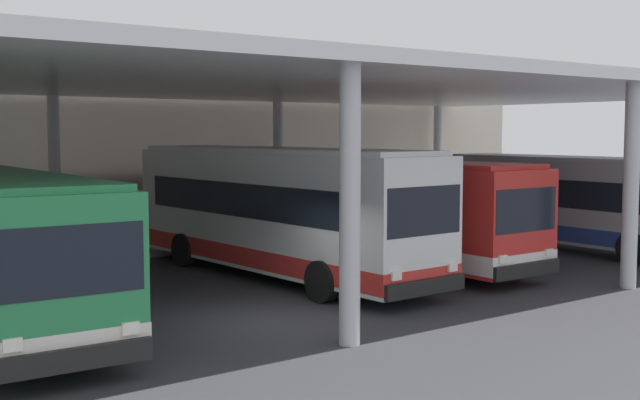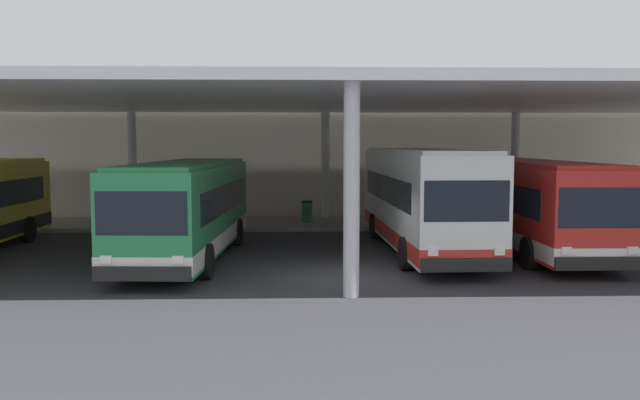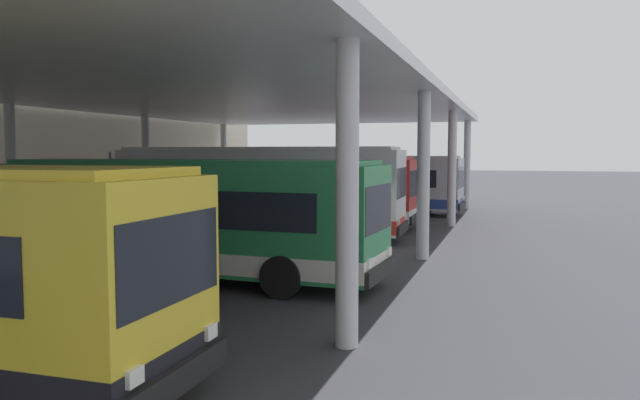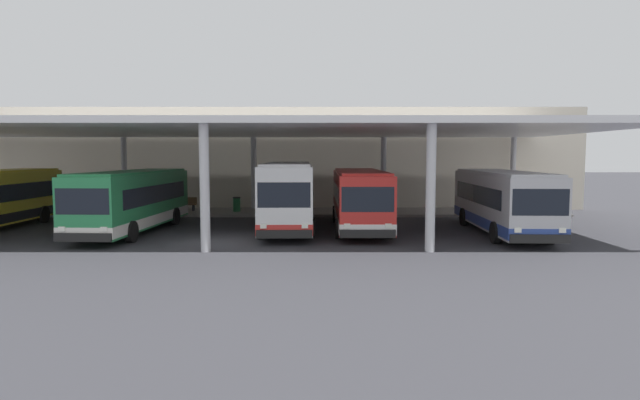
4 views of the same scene
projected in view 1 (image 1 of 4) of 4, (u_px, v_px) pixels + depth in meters
The scene contains 9 objects.
ground_plane at pixel (275, 320), 17.26m from camera, with size 200.00×200.00×0.00m, color #333338.
platform_kerb at pixel (75, 252), 26.59m from camera, with size 42.00×4.50×0.18m, color gray.
station_building_facade at pixel (39, 140), 28.87m from camera, with size 48.00×1.60×7.46m, color beige.
canopy_shelter at pixel (157, 83), 21.19m from camera, with size 40.00×17.00×5.55m.
bus_middle_bay at pixel (277, 211), 22.35m from camera, with size 2.95×11.40×3.57m.
bus_far_bay at pixel (388, 210), 24.44m from camera, with size 2.76×10.54×3.17m.
bus_departing at pixel (571, 201), 27.63m from camera, with size 3.02×10.62×3.17m.
trash_bin at pixel (50, 237), 25.70m from camera, with size 0.52×0.52×0.98m.
banner_sign at pixel (161, 192), 27.42m from camera, with size 0.70×0.12×3.20m.
Camera 1 is at (-9.50, -14.12, 3.99)m, focal length 45.50 mm.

